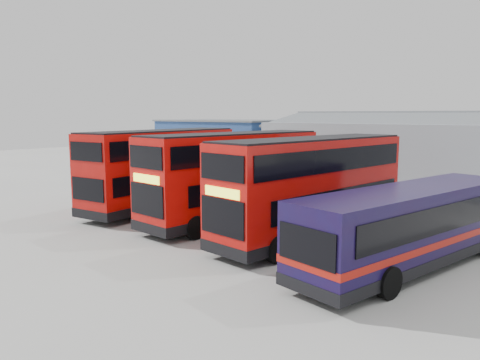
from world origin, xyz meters
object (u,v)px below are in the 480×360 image
(office_block, at_px, (228,146))
(double_decker_right, at_px, (312,189))
(single_decker_blue, at_px, (410,229))
(double_decker_centre, at_px, (234,178))
(panel_van, at_px, (159,162))
(double_decker_left, at_px, (163,170))

(office_block, bearing_deg, double_decker_right, -39.99)
(office_block, xyz_separation_m, single_decker_blue, (23.70, -17.02, -1.09))
(office_block, height_order, double_decker_centre, office_block)
(double_decker_centre, xyz_separation_m, panel_van, (-17.12, 9.54, -1.00))
(double_decker_right, height_order, single_decker_blue, double_decker_right)
(panel_van, bearing_deg, office_block, 66.74)
(double_decker_left, xyz_separation_m, single_decker_blue, (15.50, -1.66, -0.86))
(double_decker_centre, xyz_separation_m, double_decker_right, (5.01, -0.47, -0.04))
(double_decker_left, xyz_separation_m, double_decker_centre, (5.58, 0.06, -0.01))
(double_decker_left, bearing_deg, office_block, -68.84)
(double_decker_right, bearing_deg, office_block, 146.25)
(office_block, relative_size, single_decker_blue, 1.09)
(double_decker_right, distance_m, panel_van, 24.32)
(double_decker_centre, relative_size, double_decker_right, 1.01)
(office_block, xyz_separation_m, double_decker_right, (18.80, -15.77, -0.28))
(office_block, relative_size, double_decker_centre, 1.09)
(double_decker_left, relative_size, double_decker_right, 1.02)
(double_decker_right, bearing_deg, panel_van, 161.90)
(single_decker_blue, bearing_deg, office_block, -24.48)
(single_decker_blue, xyz_separation_m, panel_van, (-27.04, 11.26, -0.15))
(office_block, height_order, double_decker_left, office_block)
(double_decker_right, distance_m, single_decker_blue, 5.13)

